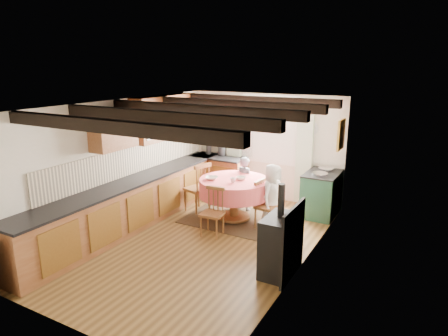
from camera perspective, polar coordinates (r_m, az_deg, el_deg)
The scene contains 40 objects.
floor at distance 7.06m, azimuth -3.19°, elevation -10.54°, with size 3.60×5.50×0.00m, color brown.
ceiling at distance 6.41m, azimuth -3.50°, elevation 9.23°, with size 3.60×5.50×0.00m, color white.
wall_back at distance 9.01m, azimuth 6.00°, elevation 3.10°, with size 3.60×0.00×2.40m, color silver.
wall_front at distance 4.69m, azimuth -21.75°, elevation -9.21°, with size 3.60×0.00×2.40m, color silver.
wall_left at distance 7.72m, azimuth -14.73°, elevation 0.68°, with size 0.00×5.50×2.40m, color silver.
wall_right at distance 5.92m, azimuth 11.63°, elevation -3.44°, with size 0.00×5.50×2.40m, color silver.
beam_a at distance 4.86m, azimuth -16.22°, elevation 5.80°, with size 3.60×0.16×0.16m, color black.
beam_b at distance 5.61m, azimuth -8.99°, elevation 7.34°, with size 3.60×0.16×0.16m, color black.
beam_c at distance 6.42m, azimuth -3.49°, elevation 8.43°, with size 3.60×0.16×0.16m, color black.
beam_d at distance 7.28m, azimuth 0.77°, elevation 9.22°, with size 3.60×0.16×0.16m, color black.
beam_e at distance 8.17m, azimuth 4.13°, elevation 9.80°, with size 3.60×0.16×0.16m, color black.
splash_left at distance 7.92m, azimuth -13.15°, elevation 1.13°, with size 0.02×4.50×0.55m, color beige.
splash_back at distance 9.42m, azimuth 0.34°, elevation 3.69°, with size 1.40×0.02×0.55m, color beige.
base_cabinet_left at distance 7.74m, azimuth -12.74°, elevation -5.04°, with size 0.60×5.30×0.88m, color brown.
base_cabinet_back at distance 9.39m, azimuth -0.75°, elevation -1.13°, with size 1.30×0.60×0.88m, color brown.
worktop_left at distance 7.58m, azimuth -12.82°, elevation -1.80°, with size 0.64×5.30×0.04m, color black.
worktop_back at distance 9.25m, azimuth -0.82°, elevation 1.58°, with size 1.30×0.64×0.04m, color black.
wall_cabinet_glass at distance 8.37m, azimuth -8.55°, elevation 7.31°, with size 0.34×1.80×0.90m, color brown.
wall_cabinet_solid at distance 7.25m, azimuth -15.74°, elevation 5.38°, with size 0.34×0.90×0.70m, color brown.
window_frame at distance 8.89m, azimuth 6.63°, elevation 5.54°, with size 1.34×0.03×1.54m, color white.
window_pane at distance 8.89m, azimuth 6.64°, elevation 5.54°, with size 1.20×0.01×1.40m, color white.
curtain_left at distance 9.26m, azimuth 1.46°, elevation 2.85°, with size 0.35×0.10×2.10m, color #A7CA9B.
curtain_right at distance 8.63m, azimuth 11.54°, elevation 1.66°, with size 0.35×0.10×2.10m, color #A7CA9B.
curtain_rod at distance 8.74m, azimuth 6.53°, elevation 9.34°, with size 0.03×0.03×2.00m, color black.
wall_picture at distance 7.98m, azimuth 16.63°, elevation 4.67°, with size 0.04×0.50×0.60m, color gold.
wall_plate at distance 8.55m, azimuth 12.53°, elevation 5.59°, with size 0.30×0.30×0.02m, color silver.
rug at distance 7.99m, azimuth 1.45°, elevation -7.35°, with size 1.87×1.46×0.01m, color #433323.
dining_table at distance 7.84m, azimuth 1.47°, elevation -4.57°, with size 1.38×1.38×0.83m, color #FA4A6E, non-canonical shape.
chair_near at distance 7.12m, azimuth -1.74°, elevation -6.42°, with size 0.38×0.40×0.89m, color brown, non-canonical shape.
chair_left at distance 8.27m, azimuth -3.89°, elevation -2.75°, with size 0.45×0.47×1.06m, color brown, non-canonical shape.
chair_right at distance 7.46m, azimuth 6.25°, elevation -5.31°, with size 0.40×0.42×0.93m, color brown, non-canonical shape.
aga_range at distance 8.32m, azimuth 13.96°, elevation -3.56°, with size 0.64×0.99×0.92m, color #234B36, non-canonical shape.
cast_iron_stove at distance 5.82m, azimuth 8.14°, elevation -8.88°, with size 0.42×0.70×1.39m, color black, non-canonical shape.
child_far at distance 8.31m, azimuth 3.01°, elevation -2.26°, with size 0.42×0.28×1.16m, color slate.
child_right at distance 7.51m, azimuth 7.01°, elevation -3.99°, with size 0.60×0.39×1.23m, color white.
bowl_a at distance 7.69m, azimuth -1.81°, elevation -1.48°, with size 0.24×0.24×0.06m, color silver.
bowl_b at distance 7.68m, azimuth 2.48°, elevation -1.50°, with size 0.19×0.19×0.06m, color silver.
cup at distance 7.48m, azimuth 1.30°, elevation -1.80°, with size 0.10×0.10×0.10m, color silver.
canister_tall at distance 9.47m, azimuth -2.24°, elevation 2.68°, with size 0.13×0.13×0.22m, color #262628.
canister_wide at distance 9.30m, azimuth -0.32°, elevation 2.45°, with size 0.19×0.19×0.21m, color #262628.
Camera 1 is at (3.41, -5.39, 3.03)m, focal length 31.53 mm.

